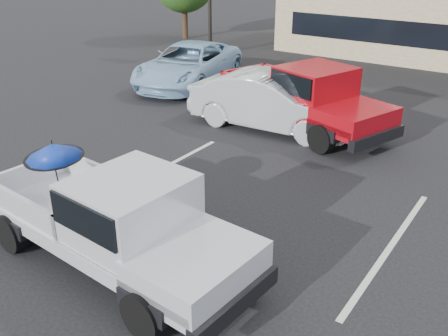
{
  "coord_description": "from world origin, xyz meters",
  "views": [
    {
      "loc": [
        4.94,
        -6.45,
        5.41
      ],
      "look_at": [
        -0.11,
        0.87,
        1.3
      ],
      "focal_mm": 40.0,
      "sensor_mm": 36.0,
      "label": 1
    }
  ],
  "objects_px": {
    "silver_pickup": "(123,219)",
    "silver_sedan": "(273,102)",
    "red_pickup": "(310,96)",
    "blue_suv": "(188,65)"
  },
  "relations": [
    {
      "from": "silver_pickup",
      "to": "blue_suv",
      "type": "relative_size",
      "value": 1.0
    },
    {
      "from": "silver_sedan",
      "to": "blue_suv",
      "type": "xyz_separation_m",
      "value": [
        -5.34,
        2.58,
        -0.05
      ]
    },
    {
      "from": "silver_pickup",
      "to": "silver_sedan",
      "type": "xyz_separation_m",
      "value": [
        -1.51,
        7.87,
        -0.2
      ]
    },
    {
      "from": "red_pickup",
      "to": "blue_suv",
      "type": "xyz_separation_m",
      "value": [
        -6.35,
        2.13,
        -0.29
      ]
    },
    {
      "from": "silver_pickup",
      "to": "red_pickup",
      "type": "distance_m",
      "value": 8.34
    },
    {
      "from": "red_pickup",
      "to": "silver_sedan",
      "type": "relative_size",
      "value": 1.24
    },
    {
      "from": "silver_sedan",
      "to": "blue_suv",
      "type": "distance_m",
      "value": 5.93
    },
    {
      "from": "silver_pickup",
      "to": "red_pickup",
      "type": "height_order",
      "value": "silver_pickup"
    },
    {
      "from": "silver_pickup",
      "to": "silver_sedan",
      "type": "distance_m",
      "value": 8.02
    },
    {
      "from": "blue_suv",
      "to": "red_pickup",
      "type": "bearing_deg",
      "value": -30.62
    }
  ]
}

